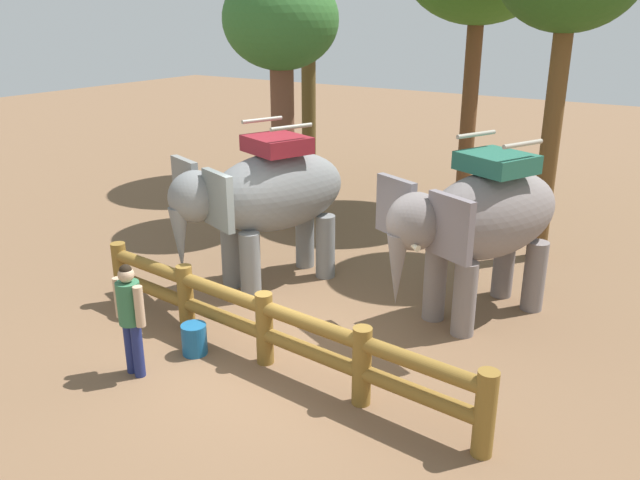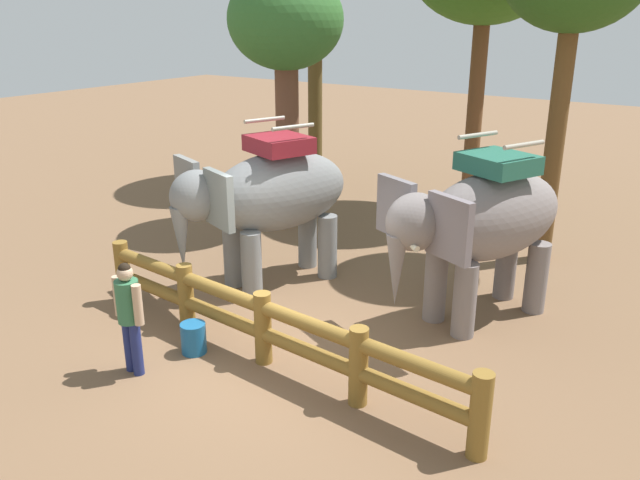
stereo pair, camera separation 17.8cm
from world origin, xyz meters
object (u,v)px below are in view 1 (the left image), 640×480
at_px(tourist_woman_in_black, 130,312).
at_px(feed_bucket, 194,339).
at_px(log_fence, 264,323).
at_px(elephant_near_left, 267,197).
at_px(elephant_center, 481,221).
at_px(tree_deep_back, 281,29).

bearing_deg(tourist_woman_in_black, feed_bucket, 71.26).
relative_size(log_fence, elephant_near_left, 1.94).
height_order(elephant_near_left, elephant_center, elephant_near_left).
distance_m(elephant_near_left, tree_deep_back, 4.40).
relative_size(elephant_center, tree_deep_back, 0.62).
bearing_deg(tree_deep_back, feed_bucket, -66.04).
relative_size(elephant_near_left, tourist_woman_in_black, 2.16).
distance_m(elephant_near_left, tourist_woman_in_black, 3.50).
xyz_separation_m(log_fence, tree_deep_back, (-3.47, 5.21, 3.66)).
bearing_deg(elephant_near_left, tourist_woman_in_black, -84.32).
xyz_separation_m(tree_deep_back, feed_bucket, (2.47, -5.57, -4.04)).
height_order(tourist_woman_in_black, feed_bucket, tourist_woman_in_black).
height_order(tree_deep_back, feed_bucket, tree_deep_back).
xyz_separation_m(elephant_near_left, elephant_center, (3.54, 0.73, -0.00)).
bearing_deg(tourist_woman_in_black, elephant_center, 52.32).
bearing_deg(elephant_near_left, tree_deep_back, 121.73).
height_order(log_fence, tourist_woman_in_black, tourist_woman_in_black).
bearing_deg(elephant_center, elephant_near_left, -168.31).
bearing_deg(feed_bucket, tourist_woman_in_black, -108.74).
distance_m(elephant_center, tourist_woman_in_black, 5.29).
xyz_separation_m(log_fence, elephant_near_left, (-1.62, 2.22, 1.02)).
bearing_deg(tourist_woman_in_black, elephant_near_left, 95.68).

